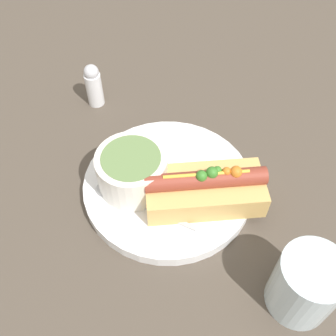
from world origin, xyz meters
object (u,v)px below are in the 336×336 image
Objects in this scene: hot_dog at (205,189)px; salt_shaker at (94,85)px; soup_bowl at (132,169)px; drinking_glass at (305,285)px; spoon at (120,196)px.

hot_dog reaches higher than salt_shaker.
salt_shaker reaches higher than soup_bowl.
soup_bowl is at bearing 102.82° from drinking_glass.
salt_shaker is (0.06, 0.20, -0.01)m from soup_bowl.
drinking_glass reaches higher than soup_bowl.
spoon is (-0.03, -0.01, -0.03)m from soup_bowl.
spoon is at bearing -113.31° from salt_shaker.
soup_bowl is 0.67× the size of spoon.
salt_shaker is at bearing -47.99° from spoon.
soup_bowl is 1.09× the size of drinking_glass.
hot_dog is 0.29m from salt_shaker.
drinking_glass reaches higher than hot_dog.
hot_dog is 1.18× the size of spoon.
drinking_glass is at bearing -77.18° from soup_bowl.
drinking_glass is at bearing -57.13° from hot_dog.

